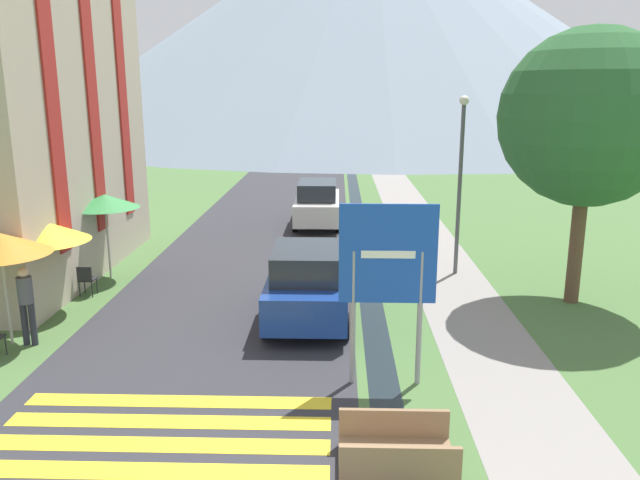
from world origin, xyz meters
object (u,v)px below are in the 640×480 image
Objects in this scene: road_sign at (388,270)px; person_seated_far at (59,277)px; cafe_umbrella_front_orange at (0,244)px; cafe_umbrella_rear_green at (105,201)px; cafe_umbrella_middle_yellow at (42,231)px; cafe_chair_far_right at (69,276)px; tree_by_path at (589,118)px; footbridge at (396,453)px; person_standing_terrace at (26,300)px; streetlamp at (460,171)px; parked_car_far at (317,203)px; cafe_chair_far_left at (86,278)px; person_seated_near at (31,292)px; parked_car_near at (308,283)px.

road_sign is 2.86× the size of person_seated_far.
cafe_umbrella_front_orange reaches higher than person_seated_far.
cafe_umbrella_middle_yellow is at bearing -99.41° from cafe_umbrella_rear_green.
cafe_chair_far_right is 14.08m from tree_by_path.
footbridge is 0.97× the size of person_standing_terrace.
parked_car_far is at bearing 122.95° from streetlamp.
cafe_umbrella_middle_yellow reaches higher than cafe_chair_far_right.
cafe_umbrella_front_orange reaches higher than cafe_chair_far_left.
parked_car_far is at bearing 126.87° from tree_by_path.
footbridge is at bearing -50.78° from cafe_umbrella_rear_green.
person_standing_terrace is at bearing -150.73° from streetlamp.
tree_by_path is (13.31, 3.17, 2.49)m from cafe_umbrella_front_orange.
person_seated_far is (-0.59, 2.87, -0.35)m from person_standing_terrace.
person_seated_near is (-0.07, -1.93, 0.19)m from cafe_chair_far_right.
footbridge is 0.32× the size of streetlamp.
cafe_chair_far_right and cafe_chair_far_left have the same top height.
parked_car_near reaches higher than person_standing_terrace.
cafe_chair_far_right is 0.34× the size of cafe_umbrella_rear_green.
cafe_chair_far_left is (-7.65, 4.90, -1.73)m from road_sign.
person_standing_terrace is at bearing -8.82° from cafe_umbrella_front_orange.
cafe_umbrella_middle_yellow is at bearing -161.30° from streetlamp.
cafe_umbrella_rear_green reaches higher than footbridge.
parked_car_near is 0.76× the size of streetlamp.
cafe_chair_far_right is at bearing 148.43° from road_sign.
parked_car_far is 0.85× the size of streetlamp.
parked_car_near is at bearing -7.79° from cafe_chair_far_right.
cafe_chair_far_right is (-6.56, 1.69, -0.40)m from parked_car_near.
road_sign is 3.95m from parked_car_near.
tree_by_path is at bearing 42.75° from road_sign.
road_sign reaches higher than cafe_chair_far_right.
tree_by_path reaches higher than streetlamp.
person_seated_far is (-6.45, -9.69, -0.24)m from parked_car_far.
cafe_chair_far_left is 0.70m from person_seated_far.
streetlamp reaches higher than person_seated_near.
cafe_umbrella_front_orange is 1.00× the size of cafe_umbrella_rear_green.
streetlamp is (10.31, 0.74, 0.83)m from cafe_umbrella_rear_green.
road_sign reaches higher than cafe_umbrella_front_orange.
road_sign reaches higher than parked_car_far.
road_sign reaches higher than parked_car_near.
streetlamp reaches higher than cafe_umbrella_front_orange.
cafe_chair_far_right is 3.78m from cafe_umbrella_front_orange.
cafe_chair_far_right is 1.00× the size of cafe_chair_far_left.
footbridge is 10.26m from tree_by_path.
cafe_chair_far_left is at bearing 135.10° from footbridge.
streetlamp is (2.69, 10.07, 2.89)m from footbridge.
parked_car_near is 3.14× the size of person_seated_near.
cafe_umbrella_rear_green is at bearing 80.59° from cafe_umbrella_middle_yellow.
parked_car_far is 12.84m from person_seated_near.
parked_car_near is 6.24m from cafe_chair_far_left.
road_sign reaches higher than cafe_umbrella_rear_green.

